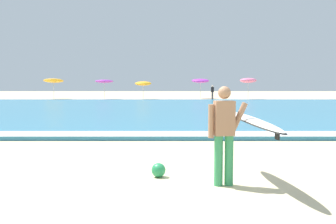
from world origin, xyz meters
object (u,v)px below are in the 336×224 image
(surfer_with_board, at_px, (240,126))
(beach_ball, at_px, (160,170))
(beach_umbrella_1, at_px, (106,81))
(beach_umbrella_4, at_px, (250,80))
(beach_umbrella_3, at_px, (202,81))
(beach_umbrella_2, at_px, (144,83))
(beachgoer_near_row_left, at_px, (214,92))
(beach_umbrella_0, at_px, (55,81))

(surfer_with_board, bearing_deg, beach_ball, 158.36)
(surfer_with_board, height_order, beach_umbrella_1, beach_umbrella_1)
(beach_umbrella_4, bearing_deg, surfer_with_board, -102.00)
(beach_umbrella_3, distance_m, beach_umbrella_4, 5.52)
(beach_umbrella_2, bearing_deg, beachgoer_near_row_left, -9.31)
(beach_umbrella_1, relative_size, beach_umbrella_4, 0.92)
(beach_umbrella_0, height_order, beach_umbrella_1, beach_umbrella_0)
(beach_umbrella_1, relative_size, beach_umbrella_3, 0.93)
(beach_umbrella_0, distance_m, beach_umbrella_1, 5.86)
(beach_umbrella_2, height_order, beach_ball, beach_umbrella_2)
(beach_umbrella_0, height_order, beach_umbrella_4, beach_umbrella_4)
(surfer_with_board, xyz_separation_m, beach_umbrella_2, (-4.05, 37.11, 0.74))
(beach_umbrella_2, relative_size, beach_umbrella_4, 0.85)
(beachgoer_near_row_left, bearing_deg, beach_umbrella_3, 111.91)
(beach_umbrella_2, bearing_deg, beach_umbrella_1, -179.86)
(beach_umbrella_0, relative_size, beach_umbrella_4, 1.00)
(surfer_with_board, relative_size, beach_ball, 9.94)
(beach_umbrella_0, height_order, beach_umbrella_2, beach_umbrella_0)
(beachgoer_near_row_left, bearing_deg, beach_umbrella_1, 174.09)
(beach_umbrella_3, height_order, beach_ball, beach_umbrella_3)
(beach_umbrella_1, distance_m, beach_umbrella_2, 4.43)
(beach_ball, bearing_deg, beach_umbrella_4, 75.73)
(beach_umbrella_1, height_order, beach_umbrella_4, beach_umbrella_4)
(surfer_with_board, xyz_separation_m, beach_ball, (-1.41, 0.56, -0.90))
(surfer_with_board, height_order, beach_ball, surfer_with_board)
(beach_umbrella_4, bearing_deg, beach_umbrella_0, 178.90)
(beachgoer_near_row_left, bearing_deg, surfer_with_board, -95.87)
(beach_umbrella_4, distance_m, beachgoer_near_row_left, 4.53)
(beach_umbrella_2, relative_size, beachgoer_near_row_left, 1.31)
(beach_umbrella_3, height_order, beachgoer_near_row_left, beach_umbrella_3)
(surfer_with_board, xyz_separation_m, beach_umbrella_0, (-14.32, 37.44, 1.06))
(surfer_with_board, height_order, beach_umbrella_0, beach_umbrella_0)
(surfer_with_board, distance_m, beach_umbrella_1, 38.07)
(beach_umbrella_3, relative_size, beach_umbrella_4, 0.99)
(beach_umbrella_3, relative_size, beachgoer_near_row_left, 1.52)
(beach_umbrella_3, bearing_deg, beach_ball, -95.97)
(beach_umbrella_1, xyz_separation_m, beach_umbrella_2, (4.42, 0.01, -0.25))
(beachgoer_near_row_left, height_order, beach_ball, beachgoer_near_row_left)
(beach_umbrella_2, xyz_separation_m, beach_umbrella_4, (11.92, -0.09, 0.35))
(surfer_with_board, bearing_deg, beach_umbrella_0, 110.93)
(beach_umbrella_4, height_order, beachgoer_near_row_left, beach_umbrella_4)
(beach_umbrella_4, bearing_deg, beach_umbrella_2, 179.56)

